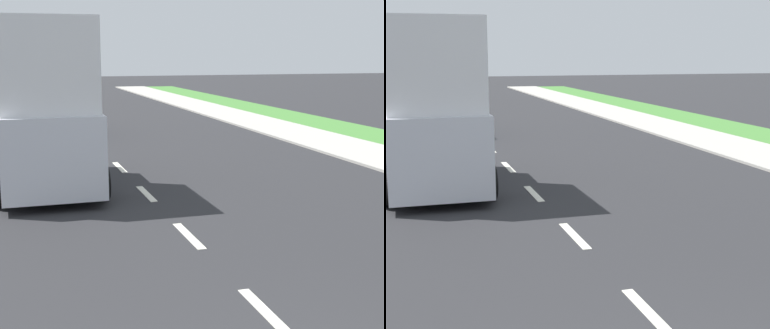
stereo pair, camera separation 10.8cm
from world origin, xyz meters
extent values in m
plane|color=#28282B|center=(0.00, 21.00, 0.00)|extent=(96.00, 96.00, 0.00)
cube|color=silver|center=(0.00, 2.70, 0.01)|extent=(0.14, 1.40, 0.01)
cube|color=silver|center=(0.00, 5.70, 0.01)|extent=(0.14, 1.40, 0.01)
cube|color=silver|center=(0.00, 8.70, 0.01)|extent=(0.14, 1.40, 0.01)
cube|color=silver|center=(0.00, 11.70, 0.01)|extent=(0.14, 1.40, 0.01)
cube|color=silver|center=(0.00, 14.70, 0.01)|extent=(0.14, 1.40, 0.01)
cube|color=silver|center=(0.00, 17.70, 0.01)|extent=(0.14, 1.40, 0.01)
cube|color=silver|center=(0.00, 20.70, 0.01)|extent=(0.14, 1.40, 0.01)
cube|color=silver|center=(0.00, 23.70, 0.01)|extent=(0.14, 1.40, 0.01)
cube|color=silver|center=(0.00, 26.70, 0.01)|extent=(0.14, 1.40, 0.01)
cube|color=silver|center=(0.00, 29.70, 0.01)|extent=(0.14, 1.40, 0.01)
cube|color=silver|center=(0.00, 32.70, 0.01)|extent=(0.14, 1.40, 0.01)
cube|color=silver|center=(0.00, 35.70, 0.01)|extent=(0.14, 1.40, 0.01)
cube|color=silver|center=(0.00, 38.70, 0.01)|extent=(0.14, 1.40, 0.01)
cube|color=silver|center=(0.00, 41.70, 0.01)|extent=(0.14, 1.40, 0.01)
cube|color=silver|center=(0.00, 44.70, 0.01)|extent=(0.14, 1.40, 0.01)
cube|color=silver|center=(0.00, 47.70, 0.01)|extent=(0.14, 1.40, 0.01)
cube|color=silver|center=(-1.89, 9.95, 0.96)|extent=(1.90, 4.60, 1.56)
cube|color=#2D3847|center=(-1.89, 10.76, 2.09)|extent=(1.67, 1.61, 0.70)
cube|color=silver|center=(-1.89, 9.15, 2.64)|extent=(1.81, 2.53, 1.80)
cylinder|color=black|center=(-0.92, 8.52, 0.34)|extent=(0.22, 0.68, 0.68)
cylinder|color=black|center=(-2.86, 8.52, 0.34)|extent=(0.22, 0.68, 0.68)
cylinder|color=black|center=(-0.92, 11.38, 0.34)|extent=(0.22, 0.68, 0.68)
cylinder|color=black|center=(-2.86, 11.38, 0.34)|extent=(0.22, 0.68, 0.68)
cube|color=red|center=(-1.82, 31.52, 0.76)|extent=(1.83, 4.08, 1.15)
cube|color=#2D3847|center=(-1.82, 31.62, 1.68)|extent=(1.61, 2.25, 0.70)
cylinder|color=black|center=(-0.89, 30.25, 0.34)|extent=(0.22, 0.68, 0.68)
cylinder|color=black|center=(-2.75, 30.25, 0.34)|extent=(0.22, 0.68, 0.68)
cylinder|color=black|center=(-0.89, 32.78, 0.34)|extent=(0.22, 0.68, 0.68)
cylinder|color=black|center=(-2.75, 32.78, 0.34)|extent=(0.22, 0.68, 0.68)
cube|color=#1E4799|center=(-1.50, 18.30, 0.84)|extent=(1.71, 3.92, 1.33)
cube|color=#2D3847|center=(-1.50, 18.39, 1.86)|extent=(1.50, 2.16, 0.70)
cylinder|color=black|center=(-0.62, 17.08, 0.34)|extent=(0.22, 0.68, 0.68)
cylinder|color=black|center=(-2.37, 17.08, 0.34)|extent=(0.22, 0.68, 0.68)
cylinder|color=black|center=(-0.62, 19.51, 0.34)|extent=(0.22, 0.68, 0.68)
cylinder|color=black|center=(-2.37, 19.51, 0.34)|extent=(0.22, 0.68, 0.68)
camera|label=1|loc=(-2.66, -3.03, 2.89)|focal=55.87mm
camera|label=2|loc=(-2.56, -3.06, 2.89)|focal=55.87mm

